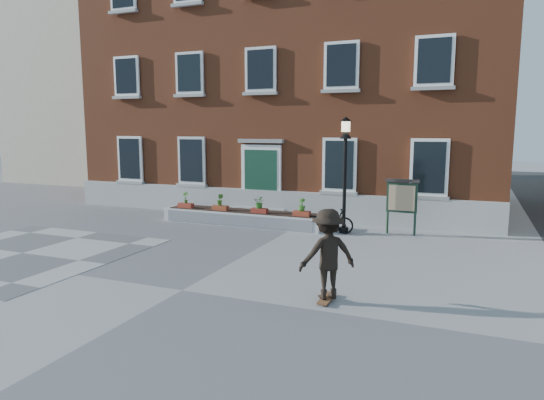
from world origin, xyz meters
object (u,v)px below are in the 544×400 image
at_px(notice_board, 402,197).
at_px(skateboarder, 328,254).
at_px(bicycle, 329,220).
at_px(lamp_post, 345,159).

distance_m(notice_board, skateboarder, 7.13).
height_order(bicycle, skateboarder, skateboarder).
distance_m(bicycle, skateboarder, 6.70).
bearing_deg(lamp_post, bicycle, -157.33).
xyz_separation_m(notice_board, skateboarder, (-0.53, -7.10, -0.26)).
distance_m(bicycle, lamp_post, 2.16).
relative_size(bicycle, skateboarder, 0.88).
bearing_deg(skateboarder, bicycle, 105.57).
bearing_deg(lamp_post, notice_board, 14.31).
height_order(notice_board, skateboarder, skateboarder).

